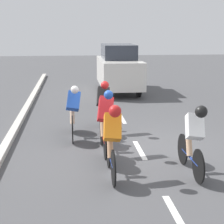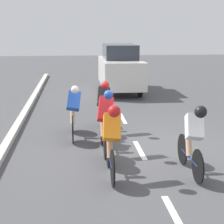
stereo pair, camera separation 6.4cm
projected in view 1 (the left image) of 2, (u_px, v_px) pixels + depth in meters
ground_plane at (138, 147)px, 9.14m from camera, size 60.00×60.00×0.00m
lane_stripe_near at (176, 216)px, 5.82m from camera, size 0.12×1.40×0.01m
lane_stripe_mid at (140, 150)px, 8.92m from camera, size 0.12×1.40×0.01m
lane_stripe_far at (122, 118)px, 12.02m from camera, size 0.12×1.40×0.01m
curb at (2, 152)px, 8.57m from camera, size 0.20×28.33×0.14m
cyclist_black at (103, 105)px, 10.33m from camera, size 0.38×1.62×1.46m
cyclist_blue at (73, 111)px, 9.70m from camera, size 0.40×1.68×1.44m
cyclist_orange at (112, 139)px, 7.14m from camera, size 0.37×1.67×1.49m
cyclist_red at (105, 120)px, 8.57m from camera, size 0.41×1.69×1.52m
cyclist_white at (194, 137)px, 7.29m from camera, size 0.39×1.68×1.45m
support_car at (119, 68)px, 16.69m from camera, size 1.70×4.13×2.11m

